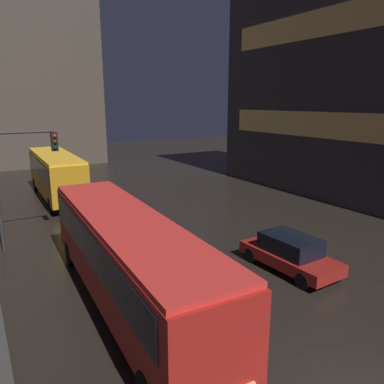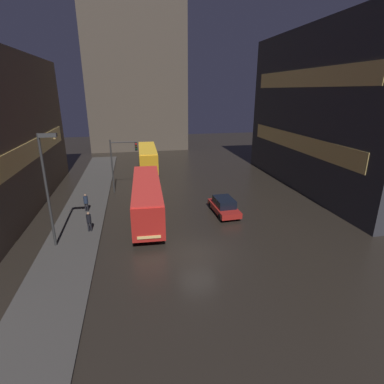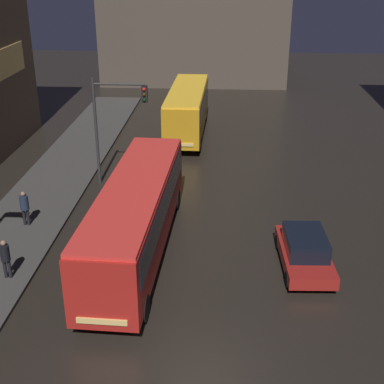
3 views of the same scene
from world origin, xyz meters
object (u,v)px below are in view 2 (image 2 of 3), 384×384
Objects in this scene: pedestrian_mid at (86,201)px; street_lamp_sidewalk at (48,175)px; traffic_light_main at (121,157)px; car_taxi at (224,206)px; bus_far at (148,156)px; bus_near at (147,195)px; pedestrian_near at (89,220)px.

street_lamp_sidewalk reaches higher than pedestrian_mid.
street_lamp_sidewalk is (-1.14, -6.39, 4.32)m from pedestrian_mid.
traffic_light_main is 12.83m from street_lamp_sidewalk.
pedestrian_mid is at bearing -14.72° from car_taxi.
bus_near is at bearing 87.77° from bus_far.
street_lamp_sidewalk is at bearing -110.15° from traffic_light_main.
pedestrian_near is 5.16m from street_lamp_sidewalk.
street_lamp_sidewalk reaches higher than pedestrian_near.
street_lamp_sidewalk reaches higher than traffic_light_main.
pedestrian_near is 0.28× the size of traffic_light_main.
bus_far is at bearing 70.00° from street_lamp_sidewalk.
bus_far is 16.17m from pedestrian_mid.
pedestrian_mid is 7.80m from street_lamp_sidewalk.
street_lamp_sidewalk is at bearing 12.49° from car_taxi.
bus_far is at bearing -91.21° from bus_near.
car_taxi is 11.88m from pedestrian_near.
pedestrian_mid is at bearing 67.14° from bus_far.
car_taxi is at bearing -33.95° from pedestrian_mid.
bus_near is at bearing -41.62° from pedestrian_mid.
pedestrian_near is at bearing -103.65° from traffic_light_main.
bus_near is 2.73× the size of car_taxi.
bus_far is 9.95m from traffic_light_main.
pedestrian_mid is at bearing 79.89° from street_lamp_sidewalk.
street_lamp_sidewalk is (-4.39, -11.96, 1.49)m from traffic_light_main.
pedestrian_near is (-5.74, -19.22, -0.93)m from bus_far.
traffic_light_main is at bearing -70.83° from bus_near.
bus_near is 16.81m from bus_far.
traffic_light_main is at bearing 106.60° from pedestrian_near.
bus_near is 2.04× the size of traffic_light_main.
bus_far is 6.16× the size of pedestrian_near.
pedestrian_mid is (-5.58, 2.02, -0.86)m from bus_near.
bus_near is at bearing 57.34° from pedestrian_near.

